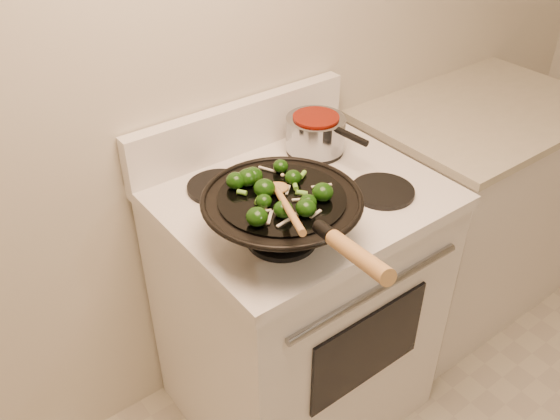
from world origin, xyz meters
TOP-DOWN VIEW (x-y plane):
  - stove at (-0.11, 1.17)m, footprint 0.78×0.67m
  - counter_unit at (0.79, 1.20)m, footprint 0.89×0.62m
  - wok at (-0.29, 1.02)m, footprint 0.40×0.65m
  - stirfry at (-0.30, 1.03)m, footprint 0.27×0.26m
  - wooden_spoon at (-0.32, 0.98)m, footprint 0.16×0.29m
  - saucepan at (0.07, 1.32)m, footprint 0.18×0.30m

SIDE VIEW (x-z plane):
  - counter_unit at x=0.79m, z-range 0.00..0.91m
  - stove at x=-0.11m, z-range -0.07..1.01m
  - saucepan at x=0.07m, z-range 0.93..1.04m
  - wok at x=-0.29m, z-range 0.88..1.13m
  - stirfry at x=-0.30m, z-range 1.05..1.10m
  - wooden_spoon at x=-0.32m, z-range 1.04..1.12m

